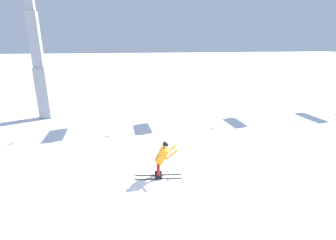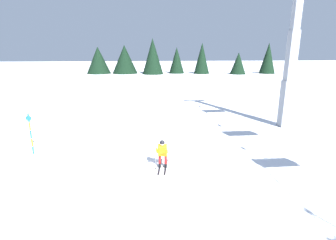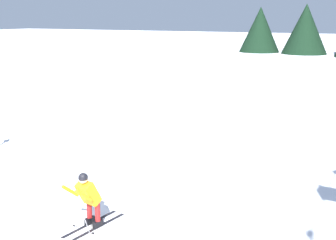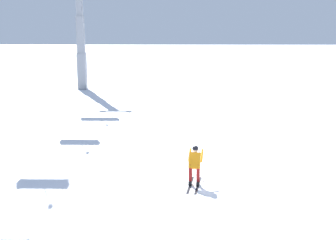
{
  "view_description": "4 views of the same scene",
  "coord_description": "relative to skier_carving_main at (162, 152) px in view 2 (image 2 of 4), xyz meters",
  "views": [
    {
      "loc": [
        -2.63,
        -7.98,
        4.88
      ],
      "look_at": [
        -0.2,
        2.98,
        1.4
      ],
      "focal_mm": 26.45,
      "sensor_mm": 36.0,
      "label": 1
    },
    {
      "loc": [
        10.51,
        -0.6,
        5.48
      ],
      "look_at": [
        -1.34,
        0.55,
        2.31
      ],
      "focal_mm": 27.98,
      "sensor_mm": 36.0,
      "label": 2
    },
    {
      "loc": [
        6.7,
        6.44,
        5.04
      ],
      "look_at": [
        -1.92,
        1.95,
        2.71
      ],
      "focal_mm": 46.42,
      "sensor_mm": 36.0,
      "label": 3
    },
    {
      "loc": [
        -16.33,
        1.01,
        5.78
      ],
      "look_at": [
        -1.85,
        1.24,
        2.64
      ],
      "focal_mm": 45.93,
      "sensor_mm": 36.0,
      "label": 4
    }
  ],
  "objects": [
    {
      "name": "tree_line_ridge",
      "position": [
        -52.78,
        3.19,
        2.61
      ],
      "size": [
        9.49,
        45.58,
        8.23
      ],
      "color": "black",
      "rests_on": "ground_plane"
    },
    {
      "name": "skier_carving_main",
      "position": [
        0.0,
        0.0,
        0.0
      ],
      "size": [
        1.83,
        0.79,
        1.58
      ],
      "color": "black",
      "rests_on": "ground_plane"
    },
    {
      "name": "ground_plane",
      "position": [
        1.03,
        -0.26,
        -0.83
      ],
      "size": [
        260.0,
        260.0,
        0.0
      ],
      "primitive_type": "plane",
      "color": "white"
    },
    {
      "name": "trail_marker_pole",
      "position": [
        -2.43,
        -6.88,
        0.39
      ],
      "size": [
        0.07,
        0.28,
        2.27
      ],
      "color": "blue",
      "rests_on": "ground_plane"
    },
    {
      "name": "lift_tower_near",
      "position": [
        -6.23,
        9.5,
        3.64
      ],
      "size": [
        0.73,
        2.34,
        10.76
      ],
      "color": "gray",
      "rests_on": "ground_plane"
    }
  ]
}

